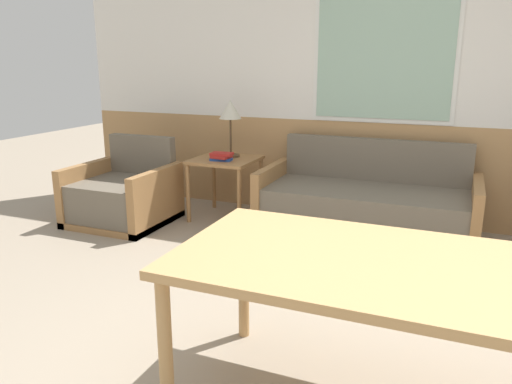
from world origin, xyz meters
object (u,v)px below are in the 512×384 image
at_px(armchair, 123,197).
at_px(side_table, 225,168).
at_px(dining_table, 442,284).
at_px(table_lamp, 230,113).
at_px(couch, 366,207).

relative_size(armchair, side_table, 1.46).
distance_m(armchair, dining_table, 3.50).
xyz_separation_m(side_table, dining_table, (2.09, -2.35, 0.16)).
xyz_separation_m(side_table, table_lamp, (0.01, 0.10, 0.52)).
relative_size(couch, table_lamp, 3.36).
distance_m(armchair, table_lamp, 1.31).
height_order(couch, table_lamp, table_lamp).
xyz_separation_m(couch, armchair, (-2.23, -0.51, -0.01)).
bearing_deg(couch, dining_table, -73.26).
bearing_deg(couch, side_table, -179.24).
relative_size(armchair, dining_table, 0.40).
relative_size(side_table, dining_table, 0.28).
bearing_deg(couch, table_lamp, 176.38).
distance_m(couch, dining_table, 2.50).
bearing_deg(dining_table, couch, 106.74).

